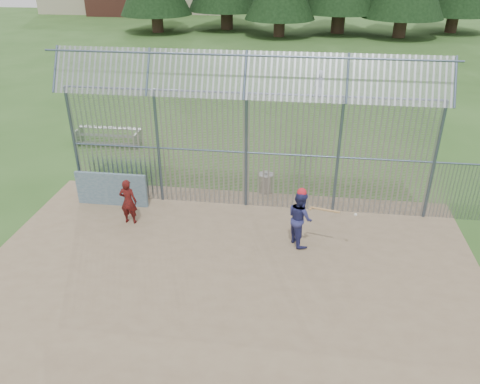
# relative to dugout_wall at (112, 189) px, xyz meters

# --- Properties ---
(ground) EXTENTS (120.00, 120.00, 0.00)m
(ground) POSITION_rel_dugout_wall_xyz_m (4.60, -2.90, -0.62)
(ground) COLOR #2D511E
(ground) RESTS_ON ground
(dirt_infield) EXTENTS (14.00, 10.00, 0.02)m
(dirt_infield) POSITION_rel_dugout_wall_xyz_m (4.60, -3.40, -0.61)
(dirt_infield) COLOR #756047
(dirt_infield) RESTS_ON ground
(dugout_wall) EXTENTS (2.50, 0.12, 1.20)m
(dugout_wall) POSITION_rel_dugout_wall_xyz_m (0.00, 0.00, 0.00)
(dugout_wall) COLOR #38566B
(dugout_wall) RESTS_ON dirt_infield
(batter) EXTENTS (0.99, 1.06, 1.75)m
(batter) POSITION_rel_dugout_wall_xyz_m (6.49, -1.54, 0.27)
(batter) COLOR navy
(batter) RESTS_ON dirt_infield
(onlooker) EXTENTS (0.57, 0.38, 1.54)m
(onlooker) POSITION_rel_dugout_wall_xyz_m (1.00, -1.07, 0.17)
(onlooker) COLOR maroon
(onlooker) RESTS_ON dirt_infield
(bg_kid_standing) EXTENTS (0.95, 0.94, 1.66)m
(bg_kid_standing) POSITION_rel_dugout_wall_xyz_m (7.29, 14.36, 0.21)
(bg_kid_standing) COLOR gray
(bg_kid_standing) RESTS_ON ground
(bg_kid_seated) EXTENTS (0.63, 0.51, 1.01)m
(bg_kid_seated) POSITION_rel_dugout_wall_xyz_m (7.25, 15.00, -0.12)
(bg_kid_seated) COLOR slate
(bg_kid_seated) RESTS_ON ground
(batting_gear) EXTENTS (1.72, 0.55, 0.62)m
(batting_gear) POSITION_rel_dugout_wall_xyz_m (6.63, -1.58, 1.05)
(batting_gear) COLOR red
(batting_gear) RESTS_ON ground
(trash_can) EXTENTS (0.56, 0.56, 0.82)m
(trash_can) POSITION_rel_dugout_wall_xyz_m (5.20, 1.68, -0.24)
(trash_can) COLOR #92959A
(trash_can) RESTS_ON ground
(bleacher) EXTENTS (3.00, 0.95, 0.72)m
(bleacher) POSITION_rel_dugout_wall_xyz_m (-2.30, 5.36, -0.21)
(bleacher) COLOR slate
(bleacher) RESTS_ON ground
(backstop_fence) EXTENTS (20.09, 0.81, 5.30)m
(backstop_fence) POSITION_rel_dugout_wall_xyz_m (6.41, 0.53, 1.74)
(backstop_fence) COLOR #47566B
(backstop_fence) RESTS_ON ground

